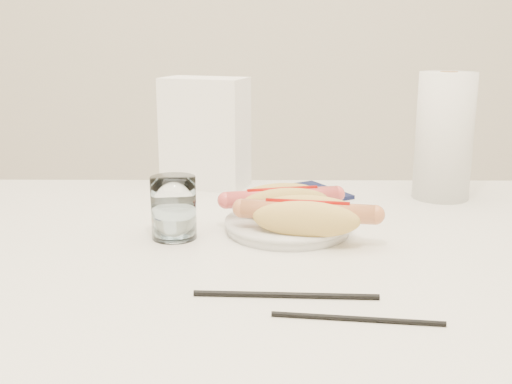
{
  "coord_description": "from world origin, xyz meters",
  "views": [
    {
      "loc": [
        -0.0,
        -0.9,
        1.06
      ],
      "look_at": [
        -0.01,
        0.03,
        0.82
      ],
      "focal_mm": 44.23,
      "sensor_mm": 36.0,
      "label": 1
    }
  ],
  "objects_px": {
    "hotdog_left": "(282,202)",
    "table": "(262,278)",
    "plate": "(288,227)",
    "napkin_box": "(205,133)",
    "water_glass": "(174,208)",
    "hotdog_right": "(307,217)",
    "paper_towel_roll": "(444,136)"
  },
  "relations": [
    {
      "from": "hotdog_left",
      "to": "paper_towel_roll",
      "type": "xyz_separation_m",
      "value": [
        0.31,
        0.18,
        0.08
      ]
    },
    {
      "from": "paper_towel_roll",
      "to": "hotdog_left",
      "type": "bearing_deg",
      "value": -149.92
    },
    {
      "from": "water_glass",
      "to": "plate",
      "type": "bearing_deg",
      "value": 9.87
    },
    {
      "from": "plate",
      "to": "water_glass",
      "type": "height_order",
      "value": "water_glass"
    },
    {
      "from": "hotdog_right",
      "to": "napkin_box",
      "type": "distance_m",
      "value": 0.41
    },
    {
      "from": "table",
      "to": "napkin_box",
      "type": "relative_size",
      "value": 5.49
    },
    {
      "from": "hotdog_right",
      "to": "water_glass",
      "type": "bearing_deg",
      "value": -177.1
    },
    {
      "from": "hotdog_right",
      "to": "plate",
      "type": "bearing_deg",
      "value": 125.2
    },
    {
      "from": "hotdog_left",
      "to": "paper_towel_roll",
      "type": "relative_size",
      "value": 0.79
    },
    {
      "from": "hotdog_left",
      "to": "napkin_box",
      "type": "xyz_separation_m",
      "value": [
        -0.15,
        0.27,
        0.07
      ]
    },
    {
      "from": "hotdog_left",
      "to": "napkin_box",
      "type": "distance_m",
      "value": 0.31
    },
    {
      "from": "plate",
      "to": "napkin_box",
      "type": "xyz_separation_m",
      "value": [
        -0.15,
        0.3,
        0.1
      ]
    },
    {
      "from": "table",
      "to": "hotdog_right",
      "type": "distance_m",
      "value": 0.12
    },
    {
      "from": "plate",
      "to": "hotdog_right",
      "type": "distance_m",
      "value": 0.07
    },
    {
      "from": "hotdog_left",
      "to": "table",
      "type": "bearing_deg",
      "value": -124.6
    },
    {
      "from": "water_glass",
      "to": "hotdog_left",
      "type": "bearing_deg",
      "value": 21.39
    },
    {
      "from": "hotdog_right",
      "to": "paper_towel_roll",
      "type": "xyz_separation_m",
      "value": [
        0.27,
        0.27,
        0.08
      ]
    },
    {
      "from": "hotdog_left",
      "to": "hotdog_right",
      "type": "distance_m",
      "value": 0.1
    },
    {
      "from": "table",
      "to": "paper_towel_roll",
      "type": "height_order",
      "value": "paper_towel_roll"
    },
    {
      "from": "napkin_box",
      "to": "water_glass",
      "type": "bearing_deg",
      "value": -74.68
    },
    {
      "from": "plate",
      "to": "paper_towel_roll",
      "type": "bearing_deg",
      "value": 35.45
    },
    {
      "from": "table",
      "to": "paper_towel_roll",
      "type": "distance_m",
      "value": 0.46
    },
    {
      "from": "plate",
      "to": "hotdog_right",
      "type": "relative_size",
      "value": 0.96
    },
    {
      "from": "table",
      "to": "hotdog_left",
      "type": "distance_m",
      "value": 0.13
    },
    {
      "from": "table",
      "to": "water_glass",
      "type": "bearing_deg",
      "value": 172.65
    },
    {
      "from": "plate",
      "to": "table",
      "type": "bearing_deg",
      "value": -130.39
    },
    {
      "from": "plate",
      "to": "napkin_box",
      "type": "relative_size",
      "value": 0.88
    },
    {
      "from": "water_glass",
      "to": "napkin_box",
      "type": "height_order",
      "value": "napkin_box"
    },
    {
      "from": "napkin_box",
      "to": "paper_towel_roll",
      "type": "height_order",
      "value": "paper_towel_roll"
    },
    {
      "from": "table",
      "to": "napkin_box",
      "type": "bearing_deg",
      "value": 108.04
    },
    {
      "from": "water_glass",
      "to": "napkin_box",
      "type": "bearing_deg",
      "value": 86.49
    },
    {
      "from": "table",
      "to": "hotdog_left",
      "type": "xyz_separation_m",
      "value": [
        0.03,
        0.08,
        0.1
      ]
    }
  ]
}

